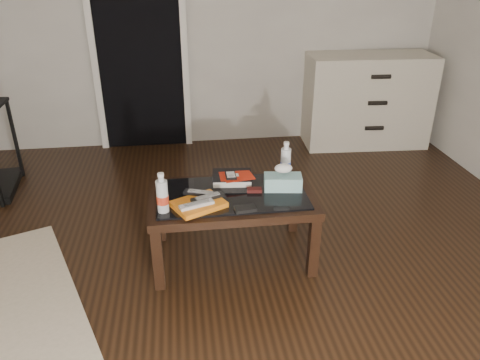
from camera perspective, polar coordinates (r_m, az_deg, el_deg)
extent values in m
plane|color=black|center=(2.76, -4.79, -14.50)|extent=(5.00, 5.00, 0.00)
plane|color=beige|center=(4.62, -7.34, 20.50)|extent=(5.00, 0.00, 5.00)
cube|color=black|center=(4.65, -12.21, 15.81)|extent=(0.80, 0.05, 2.00)
cube|color=silver|center=(4.67, -17.55, 15.26)|extent=(0.06, 0.04, 2.04)
cube|color=silver|center=(4.60, -6.81, 16.11)|extent=(0.06, 0.04, 2.04)
cube|color=black|center=(2.76, -9.98, -9.51)|extent=(0.06, 0.06, 0.40)
cube|color=black|center=(2.86, 8.94, -8.11)|extent=(0.06, 0.06, 0.40)
cube|color=black|center=(3.20, -9.75, -4.10)|extent=(0.06, 0.06, 0.40)
cube|color=black|center=(3.28, 6.50, -3.06)|extent=(0.06, 0.06, 0.40)
cube|color=black|center=(2.87, -1.01, -2.27)|extent=(1.00, 0.60, 0.05)
cube|color=black|center=(2.86, -1.01, -1.73)|extent=(0.90, 0.50, 0.01)
cube|color=beige|center=(4.89, 15.18, 9.36)|extent=(1.23, 0.57, 0.90)
cylinder|color=black|center=(4.73, 16.04, 6.10)|extent=(0.18, 0.05, 0.04)
cylinder|color=black|center=(4.65, 16.42, 8.99)|extent=(0.18, 0.05, 0.04)
cylinder|color=black|center=(4.59, 16.82, 11.96)|extent=(0.18, 0.05, 0.04)
cube|color=black|center=(4.44, -25.73, 4.54)|extent=(0.03, 0.03, 0.70)
cube|color=orange|center=(2.72, -5.06, -2.95)|extent=(0.34, 0.31, 0.03)
cube|color=silver|center=(2.66, -5.31, -2.97)|extent=(0.21, 0.11, 0.02)
cube|color=black|center=(2.73, -3.97, -2.11)|extent=(0.20, 0.12, 0.02)
cube|color=black|center=(2.78, -4.86, -1.57)|extent=(0.21, 0.11, 0.02)
cube|color=black|center=(3.00, -0.98, 0.28)|extent=(0.27, 0.22, 0.05)
cube|color=red|center=(2.97, -0.66, 0.55)|extent=(0.19, 0.14, 0.01)
cube|color=black|center=(2.94, -1.13, 0.57)|extent=(0.06, 0.10, 0.02)
cube|color=black|center=(2.87, 1.76, -1.22)|extent=(0.09, 0.06, 0.02)
cube|color=black|center=(2.67, 0.66, -3.53)|extent=(0.13, 0.09, 0.02)
cylinder|color=silver|center=(2.64, -9.48, -1.52)|extent=(0.08, 0.08, 0.24)
cylinder|color=white|center=(3.04, 5.60, 2.56)|extent=(0.08, 0.08, 0.24)
cube|color=teal|center=(2.90, 5.24, -0.26)|extent=(0.24, 0.15, 0.09)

